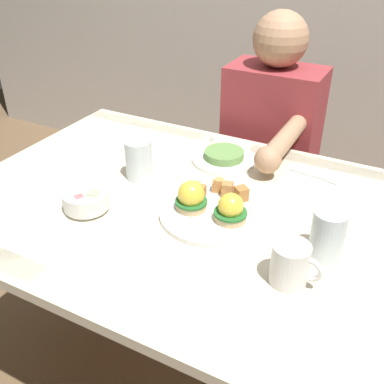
{
  "coord_description": "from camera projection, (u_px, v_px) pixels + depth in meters",
  "views": [
    {
      "loc": [
        0.52,
        -0.9,
        1.4
      ],
      "look_at": [
        0.05,
        0.0,
        0.78
      ],
      "focal_mm": 42.34,
      "sensor_mm": 36.0,
      "label": 1
    }
  ],
  "objects": [
    {
      "name": "ground_plane",
      "position": [
        180.0,
        374.0,
        1.62
      ],
      "size": [
        6.0,
        6.0,
        0.0
      ],
      "primitive_type": "plane",
      "color": "brown"
    },
    {
      "name": "dining_table",
      "position": [
        177.0,
        232.0,
        1.29
      ],
      "size": [
        1.2,
        0.9,
        0.74
      ],
      "color": "beige",
      "rests_on": "ground_plane"
    },
    {
      "name": "eggs_benedict_plate",
      "position": [
        211.0,
        207.0,
        1.15
      ],
      "size": [
        0.27,
        0.27,
        0.09
      ],
      "color": "white",
      "rests_on": "dining_table"
    },
    {
      "name": "fruit_bowl",
      "position": [
        86.0,
        200.0,
        1.18
      ],
      "size": [
        0.12,
        0.12,
        0.06
      ],
      "color": "white",
      "rests_on": "dining_table"
    },
    {
      "name": "coffee_mug",
      "position": [
        291.0,
        263.0,
        0.93
      ],
      "size": [
        0.11,
        0.08,
        0.09
      ],
      "color": "white",
      "rests_on": "dining_table"
    },
    {
      "name": "fork",
      "position": [
        318.0,
        177.0,
        1.33
      ],
      "size": [
        0.16,
        0.04,
        0.0
      ],
      "color": "silver",
      "rests_on": "dining_table"
    },
    {
      "name": "water_glass_near",
      "position": [
        327.0,
        238.0,
        1.0
      ],
      "size": [
        0.08,
        0.08,
        0.12
      ],
      "color": "silver",
      "rests_on": "dining_table"
    },
    {
      "name": "water_glass_far",
      "position": [
        139.0,
        161.0,
        1.31
      ],
      "size": [
        0.08,
        0.08,
        0.12
      ],
      "color": "silver",
      "rests_on": "dining_table"
    },
    {
      "name": "side_plate",
      "position": [
        224.0,
        157.0,
        1.42
      ],
      "size": [
        0.2,
        0.2,
        0.04
      ],
      "color": "white",
      "rests_on": "dining_table"
    },
    {
      "name": "diner_person",
      "position": [
        268.0,
        148.0,
        1.71
      ],
      "size": [
        0.34,
        0.54,
        1.14
      ],
      "color": "#33333D",
      "rests_on": "ground_plane"
    }
  ]
}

